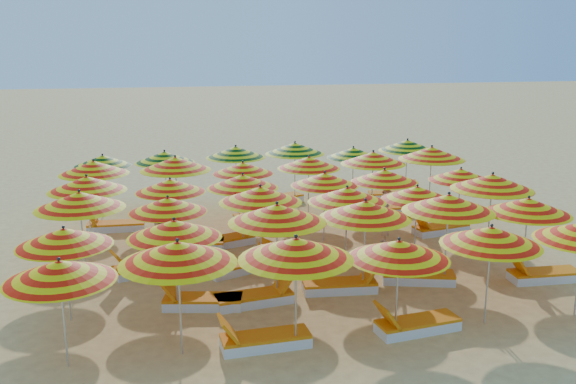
% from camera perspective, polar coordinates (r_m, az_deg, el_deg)
% --- Properties ---
extents(ground, '(120.00, 120.00, 0.00)m').
position_cam_1_polar(ground, '(17.60, 0.31, -5.45)').
color(ground, '#EFC46A').
rests_on(ground, ground).
extents(umbrella_0, '(2.52, 2.52, 2.07)m').
position_cam_1_polar(umbrella_0, '(11.85, -19.63, -6.62)').
color(umbrella_0, silver).
rests_on(umbrella_0, ground).
extents(umbrella_1, '(2.15, 2.15, 2.27)m').
position_cam_1_polar(umbrella_1, '(11.70, -9.77, -5.33)').
color(umbrella_1, silver).
rests_on(umbrella_1, ground).
extents(umbrella_2, '(2.69, 2.69, 2.27)m').
position_cam_1_polar(umbrella_2, '(11.75, 0.71, -5.05)').
color(umbrella_2, silver).
rests_on(umbrella_2, ground).
extents(umbrella_3, '(2.55, 2.55, 2.08)m').
position_cam_1_polar(umbrella_3, '(12.38, 9.81, -5.08)').
color(umbrella_3, silver).
rests_on(umbrella_3, ground).
extents(umbrella_4, '(2.34, 2.34, 2.14)m').
position_cam_1_polar(umbrella_4, '(13.45, 17.60, -3.75)').
color(umbrella_4, silver).
rests_on(umbrella_4, ground).
extents(umbrella_6, '(2.22, 2.22, 2.06)m').
position_cam_1_polar(umbrella_6, '(13.75, -19.28, -3.82)').
color(umbrella_6, silver).
rests_on(umbrella_6, ground).
extents(umbrella_7, '(2.33, 2.33, 2.11)m').
position_cam_1_polar(umbrella_7, '(13.60, -10.08, -3.25)').
color(umbrella_7, silver).
rests_on(umbrella_7, ground).
extents(umbrella_8, '(2.65, 2.65, 2.30)m').
position_cam_1_polar(umbrella_8, '(13.93, -0.99, -1.93)').
color(umbrella_8, silver).
rests_on(umbrella_8, ground).
extents(umbrella_9, '(2.54, 2.54, 2.23)m').
position_cam_1_polar(umbrella_9, '(14.57, 6.89, -1.57)').
color(umbrella_9, silver).
rests_on(umbrella_9, ground).
extents(umbrella_10, '(2.54, 2.54, 2.28)m').
position_cam_1_polar(umbrella_10, '(15.29, 14.09, -0.96)').
color(umbrella_10, silver).
rests_on(umbrella_10, ground).
extents(umbrella_11, '(2.41, 2.41, 2.14)m').
position_cam_1_polar(umbrella_11, '(16.11, 20.58, -1.18)').
color(umbrella_11, silver).
rests_on(umbrella_11, ground).
extents(umbrella_12, '(2.33, 2.33, 2.26)m').
position_cam_1_polar(umbrella_12, '(15.95, -18.04, -0.71)').
color(umbrella_12, silver).
rests_on(umbrella_12, ground).
extents(umbrella_13, '(2.41, 2.41, 2.02)m').
position_cam_1_polar(umbrella_13, '(15.84, -10.63, -1.13)').
color(umbrella_13, silver).
rests_on(umbrella_13, ground).
extents(umbrella_14, '(2.30, 2.30, 2.21)m').
position_cam_1_polar(umbrella_14, '(15.92, -2.47, -0.22)').
color(umbrella_14, silver).
rests_on(umbrella_14, ground).
extents(umbrella_15, '(2.65, 2.65, 2.12)m').
position_cam_1_polar(umbrella_15, '(16.25, 5.27, -0.26)').
color(umbrella_15, silver).
rests_on(umbrella_15, ground).
extents(umbrella_16, '(2.18, 2.18, 2.01)m').
position_cam_1_polar(umbrella_16, '(17.13, 11.41, -0.10)').
color(umbrella_16, silver).
rests_on(umbrella_16, ground).
extents(umbrella_17, '(2.86, 2.86, 2.31)m').
position_cam_1_polar(umbrella_17, '(17.69, 17.70, 0.85)').
color(umbrella_17, silver).
rests_on(umbrella_17, ground).
extents(umbrella_18, '(2.23, 2.23, 2.21)m').
position_cam_1_polar(umbrella_18, '(17.88, -17.45, 0.71)').
color(umbrella_18, silver).
rests_on(umbrella_18, ground).
extents(umbrella_19, '(2.37, 2.37, 2.04)m').
position_cam_1_polar(umbrella_19, '(17.77, -10.43, 0.55)').
color(umbrella_19, silver).
rests_on(umbrella_19, ground).
extents(umbrella_20, '(2.62, 2.62, 2.11)m').
position_cam_1_polar(umbrella_20, '(17.76, -4.06, 0.94)').
color(umbrella_20, silver).
rests_on(umbrella_20, ground).
extents(umbrella_21, '(2.41, 2.41, 2.06)m').
position_cam_1_polar(umbrella_21, '(18.23, 3.28, 1.13)').
color(umbrella_21, silver).
rests_on(umbrella_21, ground).
extents(umbrella_22, '(2.49, 2.49, 2.07)m').
position_cam_1_polar(umbrella_22, '(18.78, 8.56, 1.42)').
color(umbrella_22, silver).
rests_on(umbrella_22, ground).
extents(umbrella_23, '(2.18, 2.18, 2.01)m').
position_cam_1_polar(umbrella_23, '(19.70, 15.10, 1.50)').
color(umbrella_23, silver).
rests_on(umbrella_23, ground).
extents(umbrella_24, '(2.30, 2.30, 2.21)m').
position_cam_1_polar(umbrella_24, '(20.02, -16.89, 2.09)').
color(umbrella_24, silver).
rests_on(umbrella_24, ground).
extents(umbrella_25, '(2.18, 2.18, 2.29)m').
position_cam_1_polar(umbrella_25, '(19.67, -9.98, 2.49)').
color(umbrella_25, silver).
rests_on(umbrella_25, ground).
extents(umbrella_26, '(2.44, 2.44, 2.01)m').
position_cam_1_polar(umbrella_26, '(20.01, -4.03, 2.13)').
color(umbrella_26, silver).
rests_on(umbrella_26, ground).
extents(umbrella_27, '(2.37, 2.37, 2.12)m').
position_cam_1_polar(umbrella_27, '(20.32, 1.86, 2.62)').
color(umbrella_27, silver).
rests_on(umbrella_27, ground).
extents(umbrella_28, '(2.77, 2.77, 2.22)m').
position_cam_1_polar(umbrella_28, '(20.80, 7.58, 3.01)').
color(umbrella_28, silver).
rests_on(umbrella_28, ground).
extents(umbrella_29, '(2.63, 2.63, 2.31)m').
position_cam_1_polar(umbrella_29, '(21.53, 12.65, 3.38)').
color(umbrella_29, silver).
rests_on(umbrella_29, ground).
extents(umbrella_30, '(2.40, 2.40, 1.99)m').
position_cam_1_polar(umbrella_30, '(22.15, -16.14, 2.70)').
color(umbrella_30, silver).
rests_on(umbrella_30, ground).
extents(umbrella_31, '(2.19, 2.19, 2.11)m').
position_cam_1_polar(umbrella_31, '(21.71, -10.91, 3.06)').
color(umbrella_31, silver).
rests_on(umbrella_31, ground).
extents(umbrella_32, '(2.52, 2.52, 2.17)m').
position_cam_1_polar(umbrella_32, '(22.02, -4.67, 3.56)').
color(umbrella_32, silver).
rests_on(umbrella_32, ground).
extents(umbrella_33, '(2.41, 2.41, 2.21)m').
position_cam_1_polar(umbrella_33, '(22.47, 0.62, 3.90)').
color(umbrella_33, silver).
rests_on(umbrella_33, ground).
extents(umbrella_34, '(2.14, 2.14, 2.01)m').
position_cam_1_polar(umbrella_34, '(22.76, 5.83, 3.50)').
color(umbrella_34, silver).
rests_on(umbrella_34, ground).
extents(umbrella_35, '(2.64, 2.64, 2.20)m').
position_cam_1_polar(umbrella_35, '(23.54, 10.56, 4.10)').
color(umbrella_35, silver).
rests_on(umbrella_35, ground).
extents(lounger_0, '(1.77, 0.70, 0.69)m').
position_cam_1_polar(lounger_0, '(12.51, -2.23, -13.00)').
color(lounger_0, white).
rests_on(lounger_0, ground).
extents(lounger_1, '(1.80, 0.84, 0.69)m').
position_cam_1_polar(lounger_1, '(13.35, 11.27, -11.49)').
color(lounger_1, white).
rests_on(lounger_1, ground).
extents(lounger_2, '(1.81, 0.90, 0.69)m').
position_cam_1_polar(lounger_2, '(14.30, -7.76, -9.58)').
color(lounger_2, white).
rests_on(lounger_2, ground).
extents(lounger_3, '(1.80, 0.85, 0.69)m').
position_cam_1_polar(lounger_3, '(14.37, -2.87, -9.35)').
color(lounger_3, white).
rests_on(lounger_3, ground).
extents(lounger_4, '(1.77, 0.70, 0.69)m').
position_cam_1_polar(lounger_4, '(15.07, 4.78, -8.25)').
color(lounger_4, white).
rests_on(lounger_4, ground).
extents(lounger_5, '(1.82, 1.03, 0.69)m').
position_cam_1_polar(lounger_5, '(15.84, 11.33, -7.36)').
color(lounger_5, white).
rests_on(lounger_5, ground).
extents(lounger_6, '(1.75, 0.62, 0.69)m').
position_cam_1_polar(lounger_6, '(16.81, 21.69, -6.85)').
color(lounger_6, white).
rests_on(lounger_6, ground).
extents(lounger_7, '(1.82, 1.16, 0.69)m').
position_cam_1_polar(lounger_7, '(16.49, -12.47, -6.57)').
color(lounger_7, white).
rests_on(lounger_7, ground).
extents(lounger_8, '(1.82, 1.22, 0.69)m').
position_cam_1_polar(lounger_8, '(16.26, -4.12, -6.55)').
color(lounger_8, white).
rests_on(lounger_8, ground).
extents(lounger_9, '(1.80, 0.82, 0.69)m').
position_cam_1_polar(lounger_9, '(18.06, -8.59, -4.59)').
color(lounger_9, white).
rests_on(lounger_9, ground).
extents(lounger_10, '(1.83, 1.14, 0.69)m').
position_cam_1_polar(lounger_10, '(18.22, -5.57, -4.33)').
color(lounger_10, white).
rests_on(lounger_10, ground).
extents(lounger_11, '(1.81, 0.92, 0.69)m').
position_cam_1_polar(lounger_11, '(19.80, 13.31, -3.17)').
color(lounger_11, white).
rests_on(lounger_11, ground).
extents(lounger_12, '(1.74, 0.61, 0.69)m').
position_cam_1_polar(lounger_12, '(20.26, -15.16, -2.89)').
color(lounger_12, white).
rests_on(lounger_12, ground).
extents(lounger_13, '(1.79, 0.80, 0.69)m').
position_cam_1_polar(lounger_13, '(20.49, -2.30, -2.22)').
color(lounger_13, white).
rests_on(lounger_13, ground).
extents(lounger_14, '(1.75, 0.62, 0.69)m').
position_cam_1_polar(lounger_14, '(21.57, 8.50, -1.55)').
color(lounger_14, white).
rests_on(lounger_14, ground).
extents(lounger_15, '(1.82, 1.20, 0.69)m').
position_cam_1_polar(lounger_15, '(22.71, -0.85, -0.62)').
color(lounger_15, white).
rests_on(lounger_15, ground).
extents(lounger_16, '(1.81, 0.88, 0.69)m').
position_cam_1_polar(lounger_16, '(23.59, 9.36, -0.26)').
color(lounger_16, white).
rests_on(lounger_16, ground).
extents(beachgoer_a, '(0.52, 0.66, 1.59)m').
position_cam_1_polar(beachgoer_a, '(18.32, 8.58, -2.22)').
color(beachgoer_a, tan).
rests_on(beachgoer_a, ground).
extents(beachgoer_b, '(0.77, 0.74, 1.26)m').
position_cam_1_polar(beachgoer_b, '(18.12, -11.17, -3.06)').
color(beachgoer_b, tan).
rests_on(beachgoer_b, ground).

